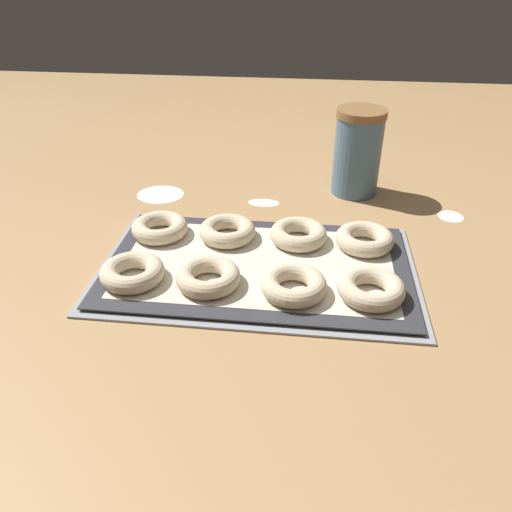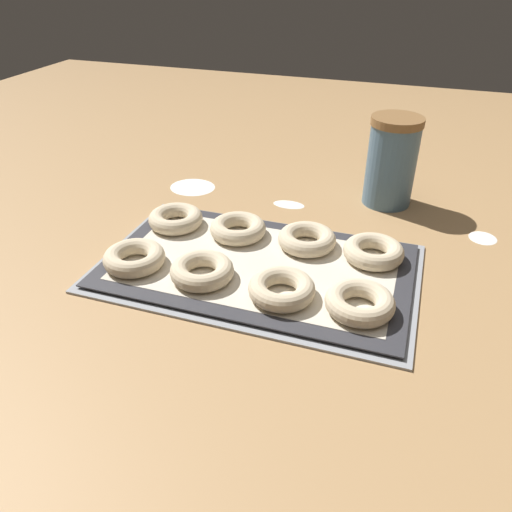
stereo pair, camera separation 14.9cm
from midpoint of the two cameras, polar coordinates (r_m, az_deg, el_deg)
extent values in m
plane|color=#A87F51|center=(0.83, 5.03, -2.24)|extent=(2.80, 2.80, 0.00)
cube|color=#93969B|center=(0.84, 5.06, -1.54)|extent=(0.53, 0.33, 0.01)
cube|color=#333338|center=(0.84, 5.08, -1.25)|extent=(0.51, 0.30, 0.00)
cube|color=beige|center=(0.84, 5.08, -1.22)|extent=(0.45, 0.25, 0.00)
torus|color=beige|center=(0.83, -8.88, -0.49)|extent=(0.10, 0.10, 0.03)
torus|color=beige|center=(0.79, -0.88, -1.99)|extent=(0.10, 0.10, 0.03)
torus|color=beige|center=(0.76, 8.60, -4.07)|extent=(0.10, 0.10, 0.03)
torus|color=beige|center=(0.76, 17.41, -5.45)|extent=(0.10, 0.10, 0.03)
torus|color=beige|center=(0.94, -4.77, 4.05)|extent=(0.10, 0.10, 0.03)
torus|color=beige|center=(0.91, 2.60, 2.93)|extent=(0.10, 0.10, 0.03)
torus|color=beige|center=(0.89, 10.65, 1.65)|extent=(0.10, 0.10, 0.03)
torus|color=beige|center=(0.88, 18.08, 0.23)|extent=(0.10, 0.10, 0.03)
cylinder|color=slate|center=(1.08, 19.09, 9.61)|extent=(0.10, 0.10, 0.17)
cylinder|color=olive|center=(1.05, 19.99, 14.17)|extent=(0.10, 0.10, 0.02)
ellipsoid|color=white|center=(1.13, -3.53, 7.75)|extent=(0.10, 0.09, 0.00)
ellipsoid|color=white|center=(1.06, 7.83, 5.71)|extent=(0.07, 0.04, 0.00)
ellipsoid|color=white|center=(1.05, 28.35, 1.65)|extent=(0.05, 0.05, 0.00)
camera|label=1|loc=(0.07, -84.85, 3.26)|focal=35.00mm
camera|label=2|loc=(0.07, 95.15, -3.26)|focal=35.00mm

